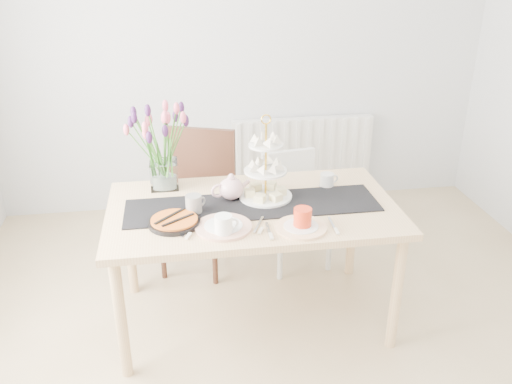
{
  "coord_description": "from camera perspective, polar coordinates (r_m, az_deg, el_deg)",
  "views": [
    {
      "loc": [
        -0.56,
        -2.05,
        2.08
      ],
      "look_at": [
        -0.15,
        0.57,
        0.86
      ],
      "focal_mm": 38.0,
      "sensor_mm": 36.0,
      "label": 1
    }
  ],
  "objects": [
    {
      "name": "room_shell",
      "position": [
        2.26,
        6.06,
        4.47
      ],
      "size": [
        4.5,
        4.5,
        4.5
      ],
      "color": "tan",
      "rests_on": "ground"
    },
    {
      "name": "radiator",
      "position": [
        4.66,
        4.86,
        4.23
      ],
      "size": [
        1.2,
        0.08,
        0.6
      ],
      "primitive_type": "cube",
      "color": "white",
      "rests_on": "room_shell"
    },
    {
      "name": "dining_table",
      "position": [
        3.04,
        -0.34,
        -2.79
      ],
      "size": [
        1.6,
        0.9,
        0.75
      ],
      "color": "tan",
      "rests_on": "ground"
    },
    {
      "name": "chair_brown",
      "position": [
        3.7,
        -6.14,
        0.31
      ],
      "size": [
        0.6,
        0.6,
        0.95
      ],
      "rotation": [
        0.0,
        0.0,
        -0.35
      ],
      "color": "#3B1F15",
      "rests_on": "ground"
    },
    {
      "name": "chair_white",
      "position": [
        3.78,
        3.85,
        -0.87
      ],
      "size": [
        0.45,
        0.45,
        0.78
      ],
      "rotation": [
        0.0,
        0.0,
        0.16
      ],
      "color": "silver",
      "rests_on": "ground"
    },
    {
      "name": "table_runner",
      "position": [
        3.0,
        -0.35,
        -1.43
      ],
      "size": [
        1.4,
        0.35,
        0.01
      ],
      "primitive_type": "cube",
      "color": "black",
      "rests_on": "dining_table"
    },
    {
      "name": "tulip_vase",
      "position": [
        3.17,
        -9.95,
        5.91
      ],
      "size": [
        0.6,
        0.6,
        0.5
      ],
      "rotation": [
        0.0,
        0.0,
        0.41
      ],
      "color": "silver",
      "rests_on": "dining_table"
    },
    {
      "name": "cake_stand",
      "position": [
        3.04,
        1.02,
        1.49
      ],
      "size": [
        0.3,
        0.3,
        0.44
      ],
      "rotation": [
        0.0,
        0.0,
        0.32
      ],
      "color": "gold",
      "rests_on": "dining_table"
    },
    {
      "name": "teapot",
      "position": [
        3.05,
        -2.61,
        0.37
      ],
      "size": [
        0.26,
        0.23,
        0.15
      ],
      "primitive_type": null,
      "rotation": [
        0.0,
        0.0,
        0.25
      ],
      "color": "white",
      "rests_on": "dining_table"
    },
    {
      "name": "cream_jug",
      "position": [
        3.25,
        7.48,
        1.24
      ],
      "size": [
        0.09,
        0.09,
        0.08
      ],
      "primitive_type": "cylinder",
      "rotation": [
        0.0,
        0.0,
        0.11
      ],
      "color": "silver",
      "rests_on": "dining_table"
    },
    {
      "name": "tart_tin",
      "position": [
        2.84,
        -8.59,
        -3.11
      ],
      "size": [
        0.27,
        0.27,
        0.03
      ],
      "rotation": [
        0.0,
        0.0,
        0.35
      ],
      "color": "black",
      "rests_on": "dining_table"
    },
    {
      "name": "mug_grey",
      "position": [
        2.92,
        -6.57,
        -1.3
      ],
      "size": [
        0.12,
        0.12,
        0.1
      ],
      "primitive_type": "cylinder",
      "rotation": [
        0.0,
        0.0,
        0.59
      ],
      "color": "gray",
      "rests_on": "dining_table"
    },
    {
      "name": "mug_white",
      "position": [
        2.69,
        -3.43,
        -3.54
      ],
      "size": [
        0.11,
        0.11,
        0.11
      ],
      "primitive_type": "cylinder",
      "rotation": [
        0.0,
        0.0,
        0.26
      ],
      "color": "white",
      "rests_on": "dining_table"
    },
    {
      "name": "mug_orange",
      "position": [
        2.76,
        4.93,
        -2.8
      ],
      "size": [
        0.13,
        0.13,
        0.11
      ],
      "primitive_type": "cylinder",
      "rotation": [
        0.0,
        0.0,
        1.1
      ],
      "color": "red",
      "rests_on": "dining_table"
    },
    {
      "name": "plate_left",
      "position": [
        2.78,
        -3.45,
        -3.68
      ],
      "size": [
        0.39,
        0.39,
        0.02
      ],
      "primitive_type": "cylinder",
      "rotation": [
        0.0,
        0.0,
        -0.41
      ],
      "color": "white",
      "rests_on": "dining_table"
    },
    {
      "name": "plate_right",
      "position": [
        2.78,
        4.75,
        -3.74
      ],
      "size": [
        0.28,
        0.28,
        0.01
      ],
      "primitive_type": "cylinder",
      "rotation": [
        0.0,
        0.0,
        -0.04
      ],
      "color": "white",
      "rests_on": "dining_table"
    }
  ]
}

